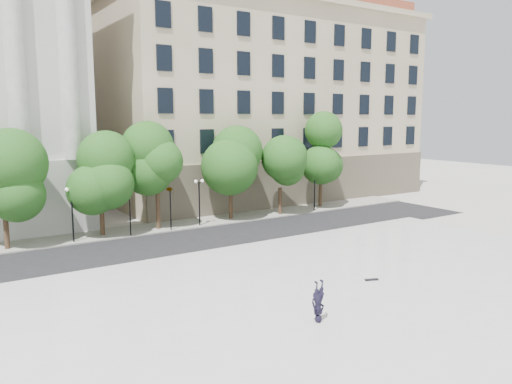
% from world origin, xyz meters
% --- Properties ---
extents(ground, '(160.00, 160.00, 0.00)m').
position_xyz_m(ground, '(0.00, 0.00, 0.00)').
color(ground, '#BBB9B0').
rests_on(ground, ground).
extents(plaza, '(44.00, 22.00, 0.45)m').
position_xyz_m(plaza, '(0.00, 3.00, 0.23)').
color(plaza, silver).
rests_on(plaza, ground).
extents(street, '(60.00, 8.00, 0.02)m').
position_xyz_m(street, '(0.00, 18.00, 0.01)').
color(street, black).
rests_on(street, ground).
extents(far_sidewalk, '(60.00, 4.00, 0.12)m').
position_xyz_m(far_sidewalk, '(0.00, 24.00, 0.06)').
color(far_sidewalk, '#A09E93').
rests_on(far_sidewalk, ground).
extents(building_east, '(36.00, 26.15, 23.00)m').
position_xyz_m(building_east, '(20.00, 38.91, 11.14)').
color(building_east, beige).
rests_on(building_east, ground).
extents(traffic_light_west, '(0.92, 1.72, 4.18)m').
position_xyz_m(traffic_light_west, '(-0.75, 22.30, 3.68)').
color(traffic_light_west, black).
rests_on(traffic_light_west, ground).
extents(traffic_light_east, '(1.07, 1.74, 4.20)m').
position_xyz_m(traffic_light_east, '(2.66, 22.30, 3.70)').
color(traffic_light_east, black).
rests_on(traffic_light_east, ground).
extents(person_lying, '(0.69, 1.88, 0.51)m').
position_xyz_m(person_lying, '(0.11, 0.74, 0.70)').
color(person_lying, black).
rests_on(person_lying, plaza).
extents(skateboard, '(0.78, 0.46, 0.08)m').
position_xyz_m(skateboard, '(6.21, 3.44, 0.49)').
color(skateboard, black).
rests_on(skateboard, plaza).
extents(street_trees, '(45.68, 5.03, 8.05)m').
position_xyz_m(street_trees, '(-0.68, 23.42, 5.22)').
color(street_trees, '#382619').
rests_on(street_trees, ground).
extents(lamp_posts, '(36.65, 0.28, 4.21)m').
position_xyz_m(lamp_posts, '(0.16, 22.60, 2.87)').
color(lamp_posts, black).
rests_on(lamp_posts, ground).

